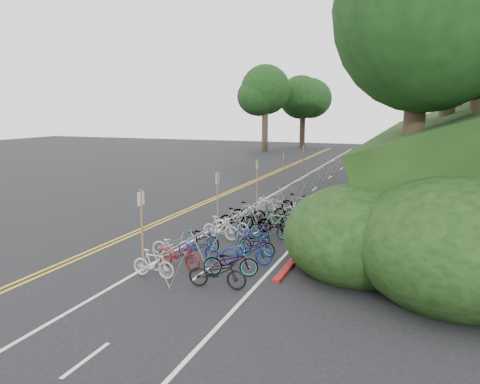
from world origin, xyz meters
name	(u,v)px	position (x,y,z in m)	size (l,w,h in m)	color
ground	(154,247)	(0.00, 0.00, 0.00)	(120.00, 120.00, 0.00)	black
road_markings	(253,202)	(0.63, 10.10, 0.00)	(7.47, 80.00, 0.01)	gold
red_curb	(343,201)	(5.70, 12.00, 0.05)	(0.25, 28.00, 0.10)	maroon
embankment	(470,153)	(12.96, 19.04, 2.57)	(14.30, 48.14, 9.11)	black
tree_cluster	(428,28)	(9.76, 22.04, 11.23)	(32.22, 53.85, 17.97)	#2D2319
bike_rack_front	(188,250)	(2.80, -2.44, 0.90)	(1.18, 2.75, 1.26)	gray
bike_racks_rest	(303,183)	(3.00, 13.00, 0.85)	(1.14, 23.00, 1.17)	gray
signpost_near	(142,221)	(0.59, -1.74, 1.55)	(0.08, 0.40, 2.72)	brown
signposts_rest	(272,170)	(0.60, 14.00, 1.43)	(0.08, 18.40, 2.50)	brown
bike_front	(172,244)	(1.08, -0.47, 0.40)	(1.51, 0.53, 0.79)	#9E9EA3
bike_valet	(249,228)	(3.12, 2.60, 0.48)	(3.49, 13.20, 1.04)	beige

